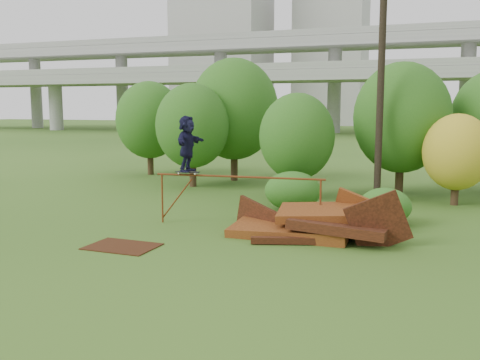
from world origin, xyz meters
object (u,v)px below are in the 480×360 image
(scrap_pile, at_px, (312,224))
(flat_plate, at_px, (122,246))
(utility_pole, at_px, (381,76))
(skater, at_px, (187,144))

(scrap_pile, bearing_deg, flat_plate, -147.46)
(flat_plate, height_order, utility_pole, utility_pole)
(scrap_pile, relative_size, utility_pole, 0.57)
(scrap_pile, distance_m, utility_pole, 8.05)
(scrap_pile, distance_m, skater, 4.85)
(flat_plate, bearing_deg, utility_pole, 57.37)
(flat_plate, distance_m, utility_pole, 12.26)
(flat_plate, bearing_deg, skater, 81.98)
(skater, height_order, utility_pole, utility_pole)
(flat_plate, bearing_deg, scrap_pile, 32.54)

